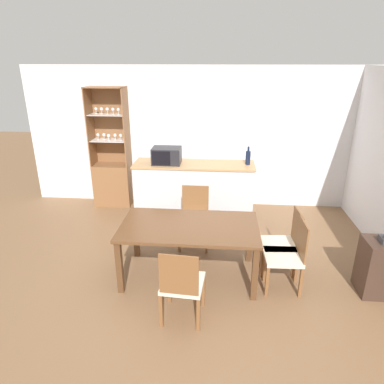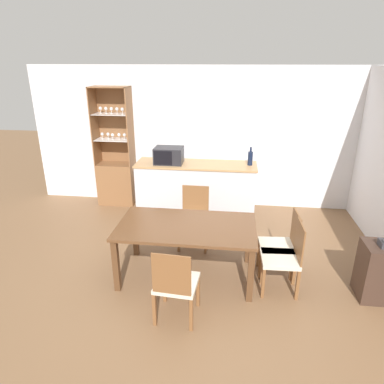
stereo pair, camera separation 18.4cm
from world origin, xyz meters
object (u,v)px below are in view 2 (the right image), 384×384
dining_table (187,231)px  dining_chair_side_right_near (284,257)px  dining_chair_side_right_far (281,245)px  wine_bottle (250,158)px  dining_chair_head_far (194,218)px  microwave (169,155)px  dining_chair_head_near (176,284)px  display_cabinet (117,172)px

dining_table → dining_chair_side_right_near: dining_chair_side_right_near is taller
dining_chair_side_right_far → dining_chair_side_right_near: bearing=176.0°
wine_bottle → dining_chair_side_right_near: bearing=-79.0°
dining_chair_head_far → microwave: size_ratio=1.88×
dining_table → dining_chair_side_right_far: (1.19, 0.15, -0.19)m
dining_table → microwave: size_ratio=3.60×
dining_chair_head_far → dining_chair_head_near: (-0.00, -1.62, 0.00)m
dining_chair_head_near → dining_chair_side_right_near: size_ratio=1.00×
dining_chair_head_far → dining_chair_head_near: size_ratio=1.00×
dining_table → dining_chair_side_right_near: (1.19, -0.14, -0.19)m
display_cabinet → dining_chair_head_near: size_ratio=2.47×
dining_chair_side_right_far → dining_chair_head_near: (-1.19, -0.95, 0.00)m
wine_bottle → dining_chair_head_far: bearing=-130.1°
microwave → dining_chair_head_near: bearing=-78.0°
dining_table → display_cabinet: bearing=126.5°
display_cabinet → dining_chair_side_right_near: bearing=-40.0°
display_cabinet → dining_chair_side_right_far: display_cabinet is taller
dining_chair_head_far → dining_chair_side_right_far: bearing=151.2°
display_cabinet → dining_chair_head_far: 2.22m
display_cabinet → dining_table: 2.81m
dining_table → dining_chair_side_right_far: dining_chair_side_right_far is taller
dining_chair_side_right_far → dining_chair_side_right_near: 0.29m
dining_chair_side_right_far → microwave: 2.43m
display_cabinet → dining_chair_head_near: bearing=-61.5°
dining_chair_side_right_far → wine_bottle: size_ratio=2.93×
dining_chair_head_far → dining_chair_side_right_near: (1.19, -0.95, 0.00)m
display_cabinet → dining_chair_head_near: display_cabinet is taller
display_cabinet → dining_table: size_ratio=1.29×
dining_table → microwave: bearing=107.4°
dining_chair_head_near → wine_bottle: wine_bottle is taller
microwave → wine_bottle: 1.35m
dining_table → dining_chair_head_near: 0.83m
dining_chair_side_right_near → microwave: size_ratio=1.88×
microwave → dining_chair_side_right_near: bearing=-47.1°
dining_chair_side_right_far → microwave: microwave is taller
dining_chair_head_far → wine_bottle: wine_bottle is taller
dining_chair_head_near → dining_chair_side_right_near: bearing=33.7°
dining_chair_head_far → dining_table: bearing=90.4°
dining_chair_side_right_far → dining_table: bearing=93.0°
dining_table → dining_chair_head_near: size_ratio=1.92×
display_cabinet → dining_table: bearing=-53.5°
display_cabinet → wine_bottle: 2.58m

